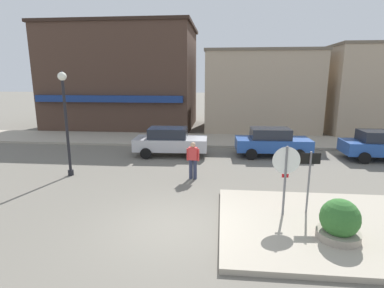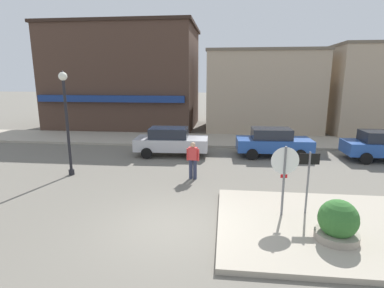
{
  "view_description": "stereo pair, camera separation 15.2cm",
  "coord_description": "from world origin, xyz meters",
  "px_view_note": "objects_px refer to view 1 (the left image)",
  "views": [
    {
      "loc": [
        1.37,
        -7.84,
        4.26
      ],
      "look_at": [
        0.16,
        4.5,
        1.5
      ],
      "focal_mm": 28.0,
      "sensor_mm": 36.0,
      "label": 1
    },
    {
      "loc": [
        1.52,
        -7.82,
        4.26
      ],
      "look_at": [
        0.16,
        4.5,
        1.5
      ],
      "focal_mm": 28.0,
      "sensor_mm": 36.0,
      "label": 2
    }
  ],
  "objects_px": {
    "planter": "(339,224)",
    "parked_car_nearest": "(170,141)",
    "parked_car_second": "(272,142)",
    "parked_car_third": "(382,145)",
    "stop_sign": "(286,172)",
    "pedestrian_crossing_near": "(193,159)",
    "one_way_sign": "(309,176)",
    "lamp_post": "(65,109)"
  },
  "relations": [
    {
      "from": "planter",
      "to": "parked_car_nearest",
      "type": "distance_m",
      "value": 10.44
    },
    {
      "from": "parked_car_second",
      "to": "parked_car_third",
      "type": "bearing_deg",
      "value": -2.84
    },
    {
      "from": "planter",
      "to": "parked_car_nearest",
      "type": "height_order",
      "value": "parked_car_nearest"
    },
    {
      "from": "stop_sign",
      "to": "parked_car_third",
      "type": "height_order",
      "value": "stop_sign"
    },
    {
      "from": "parked_car_second",
      "to": "pedestrian_crossing_near",
      "type": "relative_size",
      "value": 2.52
    },
    {
      "from": "one_way_sign",
      "to": "parked_car_nearest",
      "type": "height_order",
      "value": "one_way_sign"
    },
    {
      "from": "one_way_sign",
      "to": "pedestrian_crossing_near",
      "type": "xyz_separation_m",
      "value": [
        -3.86,
        3.21,
        -0.46
      ]
    },
    {
      "from": "stop_sign",
      "to": "lamp_post",
      "type": "xyz_separation_m",
      "value": [
        -8.56,
        3.4,
        1.44
      ]
    },
    {
      "from": "lamp_post",
      "to": "pedestrian_crossing_near",
      "type": "xyz_separation_m",
      "value": [
        5.46,
        0.05,
        -2.09
      ]
    },
    {
      "from": "stop_sign",
      "to": "parked_car_third",
      "type": "bearing_deg",
      "value": 48.81
    },
    {
      "from": "one_way_sign",
      "to": "planter",
      "type": "distance_m",
      "value": 1.76
    },
    {
      "from": "planter",
      "to": "parked_car_second",
      "type": "height_order",
      "value": "parked_car_second"
    },
    {
      "from": "stop_sign",
      "to": "parked_car_second",
      "type": "xyz_separation_m",
      "value": [
        0.86,
        7.7,
        -0.71
      ]
    },
    {
      "from": "stop_sign",
      "to": "pedestrian_crossing_near",
      "type": "relative_size",
      "value": 1.43
    },
    {
      "from": "planter",
      "to": "parked_car_nearest",
      "type": "relative_size",
      "value": 0.3
    },
    {
      "from": "planter",
      "to": "pedestrian_crossing_near",
      "type": "bearing_deg",
      "value": 131.87
    },
    {
      "from": "parked_car_third",
      "to": "pedestrian_crossing_near",
      "type": "distance_m",
      "value": 10.38
    },
    {
      "from": "lamp_post",
      "to": "pedestrian_crossing_near",
      "type": "bearing_deg",
      "value": 0.48
    },
    {
      "from": "parked_car_second",
      "to": "parked_car_third",
      "type": "height_order",
      "value": "same"
    },
    {
      "from": "stop_sign",
      "to": "one_way_sign",
      "type": "height_order",
      "value": "stop_sign"
    },
    {
      "from": "planter",
      "to": "pedestrian_crossing_near",
      "type": "height_order",
      "value": "pedestrian_crossing_near"
    },
    {
      "from": "one_way_sign",
      "to": "parked_car_nearest",
      "type": "xyz_separation_m",
      "value": [
        -5.5,
        7.08,
        -0.52
      ]
    },
    {
      "from": "lamp_post",
      "to": "planter",
      "type": "bearing_deg",
      "value": -25.81
    },
    {
      "from": "parked_car_nearest",
      "to": "planter",
      "type": "bearing_deg",
      "value": -55.6
    },
    {
      "from": "planter",
      "to": "parked_car_second",
      "type": "xyz_separation_m",
      "value": [
        -0.29,
        9.0,
        0.25
      ]
    },
    {
      "from": "planter",
      "to": "parked_car_second",
      "type": "distance_m",
      "value": 9.01
    },
    {
      "from": "lamp_post",
      "to": "pedestrian_crossing_near",
      "type": "distance_m",
      "value": 5.85
    },
    {
      "from": "one_way_sign",
      "to": "planter",
      "type": "bearing_deg",
      "value": -75.55
    },
    {
      "from": "lamp_post",
      "to": "pedestrian_crossing_near",
      "type": "height_order",
      "value": "lamp_post"
    },
    {
      "from": "stop_sign",
      "to": "parked_car_nearest",
      "type": "distance_m",
      "value": 8.74
    },
    {
      "from": "parked_car_nearest",
      "to": "stop_sign",
      "type": "bearing_deg",
      "value": -57.05
    },
    {
      "from": "parked_car_second",
      "to": "parked_car_third",
      "type": "xyz_separation_m",
      "value": [
        5.63,
        -0.28,
        0.0
      ]
    },
    {
      "from": "stop_sign",
      "to": "parked_car_second",
      "type": "relative_size",
      "value": 0.57
    },
    {
      "from": "planter",
      "to": "lamp_post",
      "type": "height_order",
      "value": "lamp_post"
    },
    {
      "from": "planter",
      "to": "pedestrian_crossing_near",
      "type": "xyz_separation_m",
      "value": [
        -4.25,
        4.75,
        0.31
      ]
    },
    {
      "from": "planter",
      "to": "lamp_post",
      "type": "bearing_deg",
      "value": 154.19
    },
    {
      "from": "one_way_sign",
      "to": "parked_car_third",
      "type": "xyz_separation_m",
      "value": [
        5.73,
        7.18,
        -0.52
      ]
    },
    {
      "from": "one_way_sign",
      "to": "parked_car_third",
      "type": "bearing_deg",
      "value": 51.44
    },
    {
      "from": "planter",
      "to": "stop_sign",
      "type": "bearing_deg",
      "value": 131.63
    },
    {
      "from": "parked_car_third",
      "to": "planter",
      "type": "bearing_deg",
      "value": -121.45
    },
    {
      "from": "parked_car_third",
      "to": "one_way_sign",
      "type": "bearing_deg",
      "value": -128.56
    },
    {
      "from": "planter",
      "to": "parked_car_nearest",
      "type": "bearing_deg",
      "value": 124.4
    }
  ]
}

